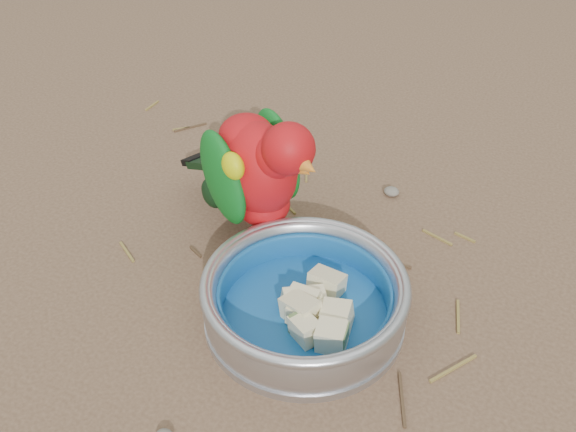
% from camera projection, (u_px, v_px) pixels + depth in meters
% --- Properties ---
extents(ground, '(60.00, 60.00, 0.00)m').
position_uv_depth(ground, '(261.00, 364.00, 0.68)').
color(ground, brown).
extents(food_bowl, '(0.23, 0.23, 0.02)m').
position_uv_depth(food_bowl, '(304.00, 315.00, 0.72)').
color(food_bowl, '#B2B2BA').
rests_on(food_bowl, ground).
extents(bowl_wall, '(0.23, 0.23, 0.04)m').
position_uv_depth(bowl_wall, '(305.00, 296.00, 0.70)').
color(bowl_wall, '#B2B2BA').
rests_on(bowl_wall, food_bowl).
extents(fruit_wedges, '(0.14, 0.14, 0.03)m').
position_uv_depth(fruit_wedges, '(305.00, 300.00, 0.71)').
color(fruit_wedges, beige).
rests_on(fruit_wedges, food_bowl).
extents(lory_parrot, '(0.26, 0.20, 0.19)m').
position_uv_depth(lory_parrot, '(259.00, 180.00, 0.78)').
color(lory_parrot, '#B10D11').
rests_on(lory_parrot, ground).
extents(ground_debris, '(0.90, 0.80, 0.01)m').
position_uv_depth(ground_debris, '(296.00, 309.00, 0.74)').
color(ground_debris, olive).
rests_on(ground_debris, ground).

